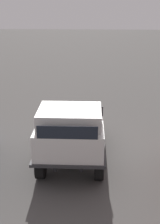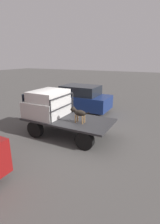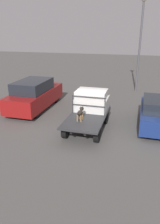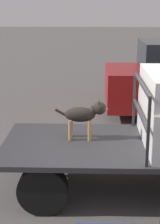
% 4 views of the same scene
% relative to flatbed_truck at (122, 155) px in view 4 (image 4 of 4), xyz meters
% --- Properties ---
extents(ground_plane, '(80.00, 80.00, 0.00)m').
position_rel_flatbed_truck_xyz_m(ground_plane, '(0.00, 0.00, -0.58)').
color(ground_plane, '#514F4C').
extents(flatbed_truck, '(3.83, 1.91, 0.79)m').
position_rel_flatbed_truck_xyz_m(flatbed_truck, '(0.00, 0.00, 0.00)').
color(flatbed_truck, black).
rests_on(flatbed_truck, ground).
extents(truck_headboard, '(0.04, 1.79, 0.99)m').
position_rel_flatbed_truck_xyz_m(truck_headboard, '(0.26, 0.00, 0.86)').
color(truck_headboard, '#2D2D30').
rests_on(truck_headboard, flatbed_truck).
extents(dog, '(0.87, 0.24, 0.66)m').
position_rel_flatbed_truck_xyz_m(dog, '(-0.60, 0.20, 0.63)').
color(dog, '#9E7547').
rests_on(dog, flatbed_truck).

